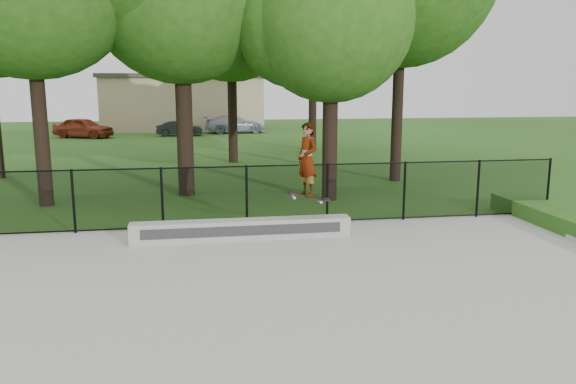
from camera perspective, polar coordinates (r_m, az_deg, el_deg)
name	(u,v)px	position (r m, az deg, el deg)	size (l,w,h in m)	color
ground	(286,331)	(8.22, -0.25, -13.91)	(100.00, 100.00, 0.00)	#2E5217
concrete_slab	(286,329)	(8.21, -0.25, -13.72)	(14.00, 12.00, 0.06)	#A6A7A2
grind_ledge	(242,230)	(12.52, -4.69, -3.83)	(4.87, 0.40, 0.45)	#9D9C98
car_a	(83,128)	(39.88, -20.09, 6.16)	(1.60, 3.95, 1.35)	maroon
car_b	(180,128)	(39.64, -10.96, 6.35)	(1.08, 2.81, 1.02)	black
car_c	(235,124)	(41.46, -5.39, 6.85)	(1.77, 4.00, 1.26)	#969AAA
skater_airborne	(307,161)	(12.29, 1.96, 3.18)	(0.82, 0.70, 1.82)	black
chainlink_fence	(247,196)	(13.58, -4.22, -0.38)	(16.06, 0.06, 1.50)	black
distant_building	(184,102)	(45.40, -10.56, 9.00)	(12.40, 6.40, 4.30)	tan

